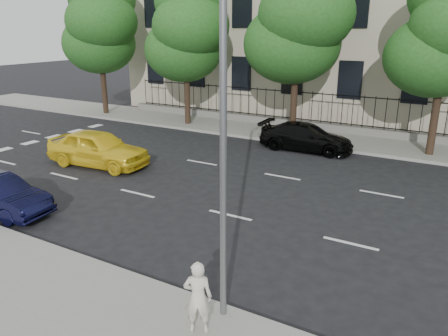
# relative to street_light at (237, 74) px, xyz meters

# --- Properties ---
(ground) EXTENTS (120.00, 120.00, 0.00)m
(ground) POSITION_rel_street_light_xyz_m (-2.50, 1.77, -5.15)
(ground) COLOR black
(ground) RESTS_ON ground
(near_sidewalk) EXTENTS (60.00, 4.00, 0.15)m
(near_sidewalk) POSITION_rel_street_light_xyz_m (-2.50, -2.23, -5.07)
(near_sidewalk) COLOR gray
(near_sidewalk) RESTS_ON ground
(far_sidewalk) EXTENTS (60.00, 4.00, 0.15)m
(far_sidewalk) POSITION_rel_street_light_xyz_m (-2.50, 15.77, -5.07)
(far_sidewalk) COLOR gray
(far_sidewalk) RESTS_ON ground
(lane_markings) EXTENTS (49.60, 4.62, 0.01)m
(lane_markings) POSITION_rel_street_light_xyz_m (-2.50, 6.52, -5.14)
(lane_markings) COLOR silver
(lane_markings) RESTS_ON ground
(crosswalk) EXTENTS (0.50, 12.10, 0.01)m
(crosswalk) POSITION_rel_street_light_xyz_m (-16.50, 6.37, -5.14)
(crosswalk) COLOR silver
(crosswalk) RESTS_ON ground
(iron_fence) EXTENTS (30.00, 0.50, 2.20)m
(iron_fence) POSITION_rel_street_light_xyz_m (-2.50, 17.47, -4.50)
(iron_fence) COLOR slate
(iron_fence) RESTS_ON far_sidewalk
(street_light) EXTENTS (0.25, 3.32, 8.05)m
(street_light) POSITION_rel_street_light_xyz_m (0.00, 0.00, 0.00)
(street_light) COLOR slate
(street_light) RESTS_ON near_sidewalk
(tree_a) EXTENTS (5.71, 5.31, 9.39)m
(tree_a) POSITION_rel_street_light_xyz_m (-18.46, 15.13, 0.98)
(tree_a) COLOR #382619
(tree_a) RESTS_ON far_sidewalk
(tree_b) EXTENTS (5.53, 5.12, 8.97)m
(tree_b) POSITION_rel_street_light_xyz_m (-11.46, 15.13, 0.69)
(tree_b) COLOR #382619
(tree_b) RESTS_ON far_sidewalk
(tree_c) EXTENTS (5.89, 5.50, 9.80)m
(tree_c) POSITION_rel_street_light_xyz_m (-4.46, 15.13, 1.26)
(tree_c) COLOR #382619
(tree_c) RESTS_ON far_sidewalk
(yellow_taxi) EXTENTS (4.90, 2.32, 1.62)m
(yellow_taxi) POSITION_rel_street_light_xyz_m (-10.28, 6.09, -4.34)
(yellow_taxi) COLOR yellow
(yellow_taxi) RESTS_ON ground
(black_sedan) EXTENTS (4.75, 2.03, 1.36)m
(black_sedan) POSITION_rel_street_light_xyz_m (-3.08, 13.18, -4.47)
(black_sedan) COLOR black
(black_sedan) RESTS_ON ground
(woman_near) EXTENTS (0.68, 0.59, 1.56)m
(woman_near) POSITION_rel_street_light_xyz_m (-0.15, -1.27, -4.22)
(woman_near) COLOR beige
(woman_near) RESTS_ON near_sidewalk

